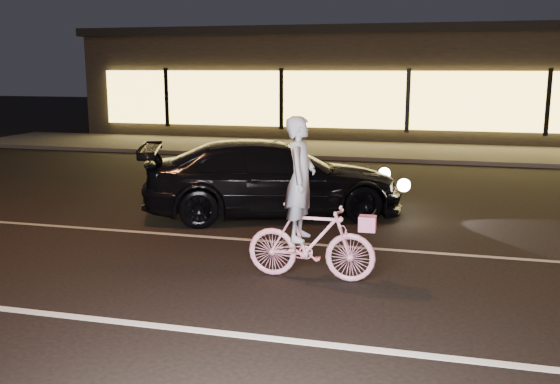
# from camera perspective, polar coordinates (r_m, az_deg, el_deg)

# --- Properties ---
(ground) EXTENTS (90.00, 90.00, 0.00)m
(ground) POSITION_cam_1_polar(r_m,az_deg,el_deg) (7.83, 5.16, -9.12)
(ground) COLOR black
(ground) RESTS_ON ground
(lane_stripe_near) EXTENTS (60.00, 0.12, 0.01)m
(lane_stripe_near) POSITION_cam_1_polar(r_m,az_deg,el_deg) (6.46, 2.91, -13.63)
(lane_stripe_near) COLOR silver
(lane_stripe_near) RESTS_ON ground
(lane_stripe_far) EXTENTS (60.00, 0.10, 0.01)m
(lane_stripe_far) POSITION_cam_1_polar(r_m,az_deg,el_deg) (9.70, 7.10, -5.06)
(lane_stripe_far) COLOR gray
(lane_stripe_far) RESTS_ON ground
(sidewalk) EXTENTS (30.00, 4.00, 0.12)m
(sidewalk) POSITION_cam_1_polar(r_m,az_deg,el_deg) (20.45, 11.16, 3.63)
(sidewalk) COLOR #383533
(sidewalk) RESTS_ON ground
(storefront) EXTENTS (25.40, 8.42, 4.20)m
(storefront) POSITION_cam_1_polar(r_m,az_deg,el_deg) (26.24, 12.16, 9.83)
(storefront) COLOR black
(storefront) RESTS_ON ground
(cyclist) EXTENTS (1.69, 0.58, 2.13)m
(cyclist) POSITION_cam_1_polar(r_m,az_deg,el_deg) (8.07, 2.58, -2.82)
(cyclist) COLOR #FF3F7D
(cyclist) RESTS_ON ground
(sedan) EXTENTS (5.19, 3.54, 1.40)m
(sedan) POSITION_cam_1_polar(r_m,az_deg,el_deg) (11.60, -0.60, 1.26)
(sedan) COLOR black
(sedan) RESTS_ON ground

